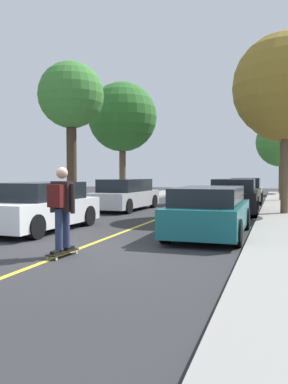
{
  "coord_description": "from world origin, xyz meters",
  "views": [
    {
      "loc": [
        4.12,
        -7.43,
        1.65
      ],
      "look_at": [
        0.01,
        4.83,
        1.06
      ],
      "focal_mm": 37.13,
      "sensor_mm": 36.0,
      "label": 1
    }
  ],
  "objects_px": {
    "skateboard": "(63,252)",
    "street_tree_right_nearest": "(286,87)",
    "street_tree_right_near": "(283,102)",
    "parked_car_left_near": "(125,195)",
    "parked_car_right_nearest": "(210,211)",
    "parked_car_right_near": "(234,197)",
    "street_tree_left_nearest": "(71,97)",
    "skateboarder": "(61,204)",
    "parked_car_right_far": "(246,190)",
    "street_tree_left_near": "(122,117)",
    "street_tree_right_far": "(281,142)",
    "parked_car_left_nearest": "(40,207)"
  },
  "relations": [
    {
      "from": "parked_car_left_near",
      "to": "skateboarder",
      "type": "bearing_deg",
      "value": -75.83
    },
    {
      "from": "parked_car_right_far",
      "to": "street_tree_left_near",
      "type": "bearing_deg",
      "value": -162.78
    },
    {
      "from": "parked_car_left_near",
      "to": "street_tree_right_far",
      "type": "relative_size",
      "value": 0.78
    },
    {
      "from": "parked_car_right_far",
      "to": "skateboard",
      "type": "height_order",
      "value": "parked_car_right_far"
    },
    {
      "from": "parked_car_left_near",
      "to": "street_tree_left_nearest",
      "type": "xyz_separation_m",
      "value": [
        -1.97,
        -1.42,
        4.29
      ]
    },
    {
      "from": "parked_car_left_nearest",
      "to": "street_tree_right_far",
      "type": "xyz_separation_m",
      "value": [
        6.85,
        23.11,
        3.47
      ]
    },
    {
      "from": "street_tree_right_nearest",
      "to": "skateboard",
      "type": "relative_size",
      "value": 8.03
    },
    {
      "from": "parked_car_right_far",
      "to": "street_tree_left_nearest",
      "type": "relative_size",
      "value": 0.64
    },
    {
      "from": "parked_car_left_nearest",
      "to": "street_tree_right_near",
      "type": "height_order",
      "value": "street_tree_right_near"
    },
    {
      "from": "parked_car_right_far",
      "to": "skateboarder",
      "type": "bearing_deg",
      "value": -98.0
    },
    {
      "from": "street_tree_left_near",
      "to": "street_tree_right_near",
      "type": "xyz_separation_m",
      "value": [
        8.82,
        2.8,
        0.83
      ]
    },
    {
      "from": "street_tree_left_nearest",
      "to": "skateboard",
      "type": "xyz_separation_m",
      "value": [
        4.5,
        -8.56,
        -4.9
      ]
    },
    {
      "from": "street_tree_left_near",
      "to": "street_tree_right_nearest",
      "type": "height_order",
      "value": "street_tree_right_nearest"
    },
    {
      "from": "parked_car_left_near",
      "to": "street_tree_right_far",
      "type": "height_order",
      "value": "street_tree_right_far"
    },
    {
      "from": "skateboard",
      "to": "parked_car_right_far",
      "type": "bearing_deg",
      "value": 82.0
    },
    {
      "from": "street_tree_right_near",
      "to": "skateboarder",
      "type": "bearing_deg",
      "value": -103.92
    },
    {
      "from": "skateboard",
      "to": "skateboarder",
      "type": "distance_m",
      "value": 0.97
    },
    {
      "from": "street_tree_right_nearest",
      "to": "street_tree_right_near",
      "type": "bearing_deg",
      "value": 90.0
    },
    {
      "from": "parked_car_left_nearest",
      "to": "parked_car_right_nearest",
      "type": "xyz_separation_m",
      "value": [
        4.88,
        0.53,
        -0.03
      ]
    },
    {
      "from": "parked_car_left_near",
      "to": "street_tree_right_near",
      "type": "xyz_separation_m",
      "value": [
        6.85,
        7.42,
        5.05
      ]
    },
    {
      "from": "parked_car_right_far",
      "to": "street_tree_right_far",
      "type": "relative_size",
      "value": 0.69
    },
    {
      "from": "street_tree_left_nearest",
      "to": "skateboarder",
      "type": "distance_m",
      "value": 10.47
    },
    {
      "from": "street_tree_right_nearest",
      "to": "street_tree_right_near",
      "type": "height_order",
      "value": "street_tree_right_near"
    },
    {
      "from": "parked_car_right_near",
      "to": "skateboard",
      "type": "relative_size",
      "value": 5.32
    },
    {
      "from": "skateboarder",
      "to": "street_tree_right_nearest",
      "type": "bearing_deg",
      "value": 65.13
    },
    {
      "from": "street_tree_right_far",
      "to": "skateboarder",
      "type": "bearing_deg",
      "value": -99.37
    },
    {
      "from": "street_tree_left_nearest",
      "to": "skateboarder",
      "type": "bearing_deg",
      "value": -62.38
    },
    {
      "from": "skateboard",
      "to": "parked_car_right_nearest",
      "type": "bearing_deg",
      "value": 56.77
    },
    {
      "from": "parked_car_right_near",
      "to": "parked_car_left_near",
      "type": "bearing_deg",
      "value": -179.3
    },
    {
      "from": "parked_car_right_far",
      "to": "street_tree_left_nearest",
      "type": "xyz_separation_m",
      "value": [
        -6.85,
        -8.16,
        4.29
      ]
    },
    {
      "from": "street_tree_right_far",
      "to": "skateboard",
      "type": "xyz_separation_m",
      "value": [
        -4.32,
        -26.18,
        -4.07
      ]
    },
    {
      "from": "parked_car_left_near",
      "to": "parked_car_right_nearest",
      "type": "bearing_deg",
      "value": -52.61
    },
    {
      "from": "street_tree_left_near",
      "to": "skateboarder",
      "type": "xyz_separation_m",
      "value": [
        4.5,
        -14.64,
        -3.86
      ]
    },
    {
      "from": "street_tree_right_near",
      "to": "street_tree_right_far",
      "type": "relative_size",
      "value": 1.32
    },
    {
      "from": "parked_car_right_near",
      "to": "street_tree_left_near",
      "type": "bearing_deg",
      "value": 146.34
    },
    {
      "from": "parked_car_right_far",
      "to": "parked_car_left_nearest",
      "type": "bearing_deg",
      "value": -109.67
    },
    {
      "from": "parked_car_right_far",
      "to": "street_tree_left_nearest",
      "type": "distance_m",
      "value": 11.49
    },
    {
      "from": "street_tree_left_nearest",
      "to": "street_tree_left_near",
      "type": "bearing_deg",
      "value": 90.0
    },
    {
      "from": "street_tree_left_near",
      "to": "street_tree_right_far",
      "type": "height_order",
      "value": "street_tree_left_near"
    },
    {
      "from": "parked_car_right_nearest",
      "to": "parked_car_right_near",
      "type": "distance_m",
      "value": 6.45
    },
    {
      "from": "parked_car_left_nearest",
      "to": "street_tree_left_nearest",
      "type": "relative_size",
      "value": 0.67
    },
    {
      "from": "parked_car_left_nearest",
      "to": "street_tree_right_nearest",
      "type": "distance_m",
      "value": 10.2
    },
    {
      "from": "street_tree_left_near",
      "to": "skateboarder",
      "type": "relative_size",
      "value": 4.04
    },
    {
      "from": "parked_car_right_nearest",
      "to": "street_tree_right_near",
      "type": "xyz_separation_m",
      "value": [
        1.97,
        13.81,
        5.09
      ]
    },
    {
      "from": "parked_car_right_near",
      "to": "street_tree_right_near",
      "type": "bearing_deg",
      "value": 75.04
    },
    {
      "from": "street_tree_right_near",
      "to": "skateboarder",
      "type": "distance_m",
      "value": 18.57
    },
    {
      "from": "street_tree_right_far",
      "to": "parked_car_right_near",
      "type": "bearing_deg",
      "value": -96.95
    },
    {
      "from": "skateboard",
      "to": "street_tree_right_nearest",
      "type": "bearing_deg",
      "value": 65.06
    },
    {
      "from": "street_tree_right_near",
      "to": "skateboarder",
      "type": "relative_size",
      "value": 4.7
    },
    {
      "from": "street_tree_right_nearest",
      "to": "skateboarder",
      "type": "height_order",
      "value": "street_tree_right_nearest"
    }
  ]
}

